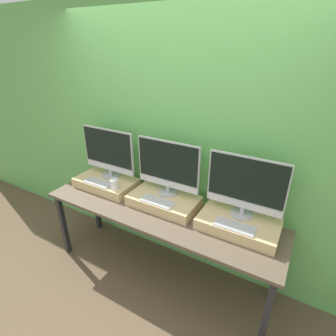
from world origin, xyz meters
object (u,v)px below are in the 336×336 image
monitor_right (246,185)px  keyboard_right (235,226)px  keyboard_left (99,183)px  monitor_center (168,166)px  monitor_left (108,152)px  mug (114,184)px  keyboard_center (157,201)px

monitor_right → keyboard_right: bearing=-90.0°
keyboard_left → keyboard_right: (1.44, 0.00, 0.00)m
monitor_center → keyboard_right: 0.79m
keyboard_right → monitor_left: bearing=172.4°
mug → monitor_right: 1.26m
monitor_center → keyboard_left: bearing=-165.1°
monitor_left → monitor_center: same height
keyboard_left → keyboard_right: same height
monitor_right → mug: bearing=-171.1°
monitor_left → keyboard_left: size_ratio=1.99×
mug → keyboard_right: mug is taller
monitor_left → keyboard_left: monitor_left is taller
keyboard_left → keyboard_right: size_ratio=1.00×
keyboard_center → mug: bearing=180.0°
mug → keyboard_center: size_ratio=0.31×
keyboard_center → monitor_right: bearing=14.9°
monitor_center → keyboard_right: bearing=-14.9°
monitor_right → keyboard_center: bearing=-165.1°
monitor_center → keyboard_right: (0.72, -0.19, -0.28)m
monitor_center → keyboard_right: size_ratio=1.99×
mug → monitor_center: (0.50, 0.19, 0.23)m
keyboard_left → keyboard_center: (0.72, 0.00, 0.00)m
keyboard_right → mug: bearing=180.0°
monitor_center → monitor_right: 0.72m
monitor_right → keyboard_right: monitor_right is taller
monitor_left → monitor_right: (1.44, 0.00, 0.00)m
keyboard_center → keyboard_right: same height
monitor_left → monitor_right: bearing=0.0°
mug → keyboard_left: bearing=180.0°
keyboard_left → mug: 0.22m
monitor_left → mug: size_ratio=6.37×
monitor_left → keyboard_left: (0.00, -0.19, -0.28)m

